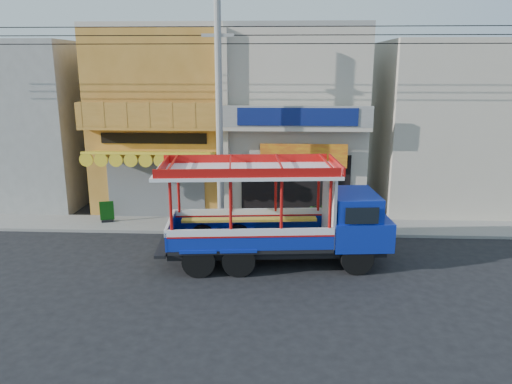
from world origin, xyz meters
The scene contains 13 objects.
ground centered at (0.00, 0.00, 0.00)m, with size 90.00×90.00×0.00m, color black.
sidewalk centered at (0.00, 4.00, 0.06)m, with size 30.00×2.00×0.12m, color slate.
shophouse_left centered at (-4.00, 7.96, 4.11)m, with size 6.00×7.50×8.24m.
shophouse_right centered at (2.00, 7.96, 4.11)m, with size 6.00×6.75×8.24m.
party_pilaster centered at (-1.00, 4.85, 4.00)m, with size 0.35×0.30×8.00m, color #BBB099.
filler_building_left centered at (-11.00, 8.00, 3.80)m, with size 6.00×6.00×7.60m, color gray.
filler_building_right centered at (9.00, 8.00, 3.80)m, with size 6.00×6.00×7.60m, color #BBB099.
utility_pole centered at (-0.85, 3.30, 5.03)m, with size 28.00×0.26×9.00m.
songthaew_truck centered at (1.74, 0.23, 1.71)m, with size 7.79×3.13×3.54m.
green_sign centered at (-5.92, 4.09, 0.49)m, with size 0.57×0.39×0.88m.
potted_plant_a centered at (2.88, 3.94, 0.63)m, with size 0.92×0.79×1.02m, color #1F4F16.
potted_plant_b centered at (3.61, 4.37, 0.66)m, with size 0.60×0.48×1.08m, color #1F4F16.
potted_plant_c centered at (2.69, 4.07, 0.55)m, with size 0.48×0.48×0.86m, color #1F4F16.
Camera 1 is at (1.34, -15.68, 6.56)m, focal length 35.00 mm.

